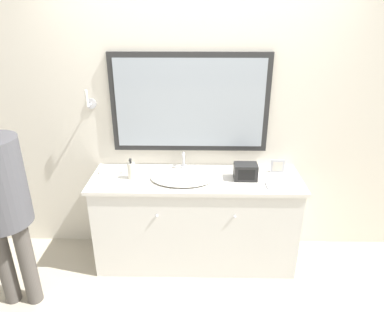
{
  "coord_description": "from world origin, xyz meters",
  "views": [
    {
      "loc": [
        0.01,
        -2.3,
        2.16
      ],
      "look_at": [
        -0.03,
        0.3,
        1.05
      ],
      "focal_mm": 32.0,
      "sensor_mm": 36.0,
      "label": 1
    }
  ],
  "objects": [
    {
      "name": "sink_basin",
      "position": [
        -0.11,
        0.27,
        0.87
      ],
      "size": [
        0.54,
        0.42,
        0.16
      ],
      "color": "silver",
      "rests_on": "vanity_counter"
    },
    {
      "name": "metal_tray",
      "position": [
        0.66,
        0.16,
        0.86
      ],
      "size": [
        0.17,
        0.11,
        0.01
      ],
      "color": "silver",
      "rests_on": "vanity_counter"
    },
    {
      "name": "hand_towel_near_sink",
      "position": [
        -0.73,
        0.39,
        0.87
      ],
      "size": [
        0.2,
        0.1,
        0.04
      ],
      "color": "white",
      "rests_on": "vanity_counter"
    },
    {
      "name": "soap_bottle",
      "position": [
        -0.54,
        0.28,
        0.92
      ],
      "size": [
        0.07,
        0.07,
        0.18
      ],
      "color": "beige",
      "rests_on": "vanity_counter"
    },
    {
      "name": "wall_back",
      "position": [
        -0.0,
        0.6,
        1.28
      ],
      "size": [
        8.0,
        0.18,
        2.55
      ],
      "color": "silver",
      "rests_on": "ground_plane"
    },
    {
      "name": "picture_frame",
      "position": [
        0.71,
        0.42,
        0.91
      ],
      "size": [
        0.12,
        0.01,
        0.12
      ],
      "color": "#B2B2B7",
      "rests_on": "vanity_counter"
    },
    {
      "name": "ground_plane",
      "position": [
        0.0,
        0.0,
        0.0
      ],
      "size": [
        14.0,
        14.0,
        0.0
      ],
      "primitive_type": "plane",
      "color": "#B2A893"
    },
    {
      "name": "vanity_counter",
      "position": [
        0.0,
        0.3,
        0.43
      ],
      "size": [
        1.78,
        0.56,
        0.85
      ],
      "color": "silver",
      "rests_on": "ground_plane"
    },
    {
      "name": "appliance_box",
      "position": [
        0.41,
        0.28,
        0.92
      ],
      "size": [
        0.19,
        0.13,
        0.14
      ],
      "color": "black",
      "rests_on": "vanity_counter"
    }
  ]
}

